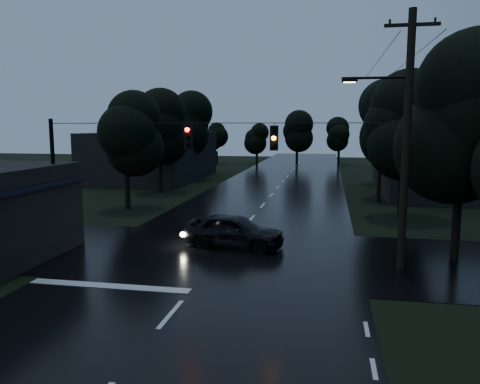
% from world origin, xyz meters
% --- Properties ---
extents(main_road, '(12.00, 120.00, 0.02)m').
position_xyz_m(main_road, '(0.00, 30.00, 0.00)').
color(main_road, black).
rests_on(main_road, ground).
extents(cross_street, '(60.00, 9.00, 0.02)m').
position_xyz_m(cross_street, '(0.00, 12.00, 0.00)').
color(cross_street, black).
rests_on(cross_street, ground).
extents(building_far_right, '(10.00, 14.00, 4.40)m').
position_xyz_m(building_far_right, '(14.00, 34.00, 2.20)').
color(building_far_right, black).
rests_on(building_far_right, ground).
extents(building_far_left, '(10.00, 16.00, 5.00)m').
position_xyz_m(building_far_left, '(-14.00, 40.00, 2.50)').
color(building_far_left, black).
rests_on(building_far_left, ground).
extents(utility_pole_main, '(3.50, 0.30, 10.00)m').
position_xyz_m(utility_pole_main, '(7.41, 11.00, 5.26)').
color(utility_pole_main, black).
rests_on(utility_pole_main, ground).
extents(utility_pole_far, '(2.00, 0.30, 7.50)m').
position_xyz_m(utility_pole_far, '(8.30, 28.00, 3.88)').
color(utility_pole_far, black).
rests_on(utility_pole_far, ground).
extents(anchor_pole_left, '(0.18, 0.18, 6.00)m').
position_xyz_m(anchor_pole_left, '(-7.50, 11.00, 3.00)').
color(anchor_pole_left, black).
rests_on(anchor_pole_left, ground).
extents(span_signals, '(15.00, 0.37, 1.12)m').
position_xyz_m(span_signals, '(0.56, 10.99, 5.24)').
color(span_signals, black).
rests_on(span_signals, ground).
extents(tree_corner_near, '(4.48, 4.48, 9.44)m').
position_xyz_m(tree_corner_near, '(10.00, 13.00, 5.99)').
color(tree_corner_near, black).
rests_on(tree_corner_near, ground).
extents(tree_left_a, '(3.92, 3.92, 8.26)m').
position_xyz_m(tree_left_a, '(-9.00, 22.00, 5.24)').
color(tree_left_a, black).
rests_on(tree_left_a, ground).
extents(tree_left_b, '(4.20, 4.20, 8.85)m').
position_xyz_m(tree_left_b, '(-9.60, 30.00, 5.62)').
color(tree_left_b, black).
rests_on(tree_left_b, ground).
extents(tree_left_c, '(4.48, 4.48, 9.44)m').
position_xyz_m(tree_left_c, '(-10.20, 40.00, 5.99)').
color(tree_left_c, black).
rests_on(tree_left_c, ground).
extents(tree_right_a, '(4.20, 4.20, 8.85)m').
position_xyz_m(tree_right_a, '(9.00, 22.00, 5.62)').
color(tree_right_a, black).
rests_on(tree_right_a, ground).
extents(tree_right_b, '(4.48, 4.48, 9.44)m').
position_xyz_m(tree_right_b, '(9.60, 30.00, 5.99)').
color(tree_right_b, black).
rests_on(tree_right_b, ground).
extents(tree_right_c, '(4.76, 4.76, 10.03)m').
position_xyz_m(tree_right_c, '(10.20, 40.00, 6.37)').
color(tree_right_c, black).
rests_on(tree_right_c, ground).
extents(car, '(4.91, 2.55, 1.60)m').
position_xyz_m(car, '(0.31, 13.17, 0.80)').
color(car, black).
rests_on(car, ground).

